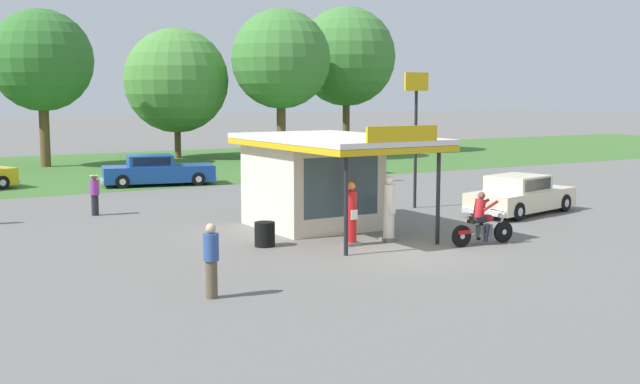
{
  "coord_description": "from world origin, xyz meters",
  "views": [
    {
      "loc": [
        -13.35,
        -17.48,
        4.43
      ],
      "look_at": [
        -0.76,
        3.51,
        1.4
      ],
      "focal_mm": 44.58,
      "sensor_mm": 36.0,
      "label": 1
    }
  ],
  "objects_px": {
    "motorcycle_with_rider": "(482,223)",
    "featured_classic_sedan": "(520,196)",
    "gas_pump_nearside": "(351,217)",
    "bystander_strolling_foreground": "(95,194)",
    "gas_pump_offside": "(389,211)",
    "parked_car_back_row_left": "(335,162)",
    "spare_tire_stack": "(265,234)",
    "parked_car_back_row_far_right": "(157,171)",
    "bystander_leaning_by_kiosk": "(211,259)",
    "bystander_admiring_sedan": "(376,166)",
    "roadside_pole_sign": "(416,117)"
  },
  "relations": [
    {
      "from": "bystander_leaning_by_kiosk",
      "to": "bystander_admiring_sedan",
      "type": "xyz_separation_m",
      "value": [
        16.42,
        17.22,
        -0.08
      ]
    },
    {
      "from": "parked_car_back_row_far_right",
      "to": "spare_tire_stack",
      "type": "bearing_deg",
      "value": -98.94
    },
    {
      "from": "gas_pump_nearside",
      "to": "parked_car_back_row_far_right",
      "type": "distance_m",
      "value": 17.87
    },
    {
      "from": "roadside_pole_sign",
      "to": "parked_car_back_row_far_right",
      "type": "bearing_deg",
      "value": 115.4
    },
    {
      "from": "gas_pump_offside",
      "to": "spare_tire_stack",
      "type": "height_order",
      "value": "gas_pump_offside"
    },
    {
      "from": "gas_pump_offside",
      "to": "bystander_leaning_by_kiosk",
      "type": "height_order",
      "value": "gas_pump_offside"
    },
    {
      "from": "featured_classic_sedan",
      "to": "parked_car_back_row_left",
      "type": "relative_size",
      "value": 1.01
    },
    {
      "from": "spare_tire_stack",
      "to": "motorcycle_with_rider",
      "type": "bearing_deg",
      "value": -28.7
    },
    {
      "from": "gas_pump_offside",
      "to": "parked_car_back_row_far_right",
      "type": "relative_size",
      "value": 0.35
    },
    {
      "from": "featured_classic_sedan",
      "to": "motorcycle_with_rider",
      "type": "bearing_deg",
      "value": -144.5
    },
    {
      "from": "spare_tire_stack",
      "to": "parked_car_back_row_far_right",
      "type": "bearing_deg",
      "value": 81.06
    },
    {
      "from": "gas_pump_offside",
      "to": "motorcycle_with_rider",
      "type": "height_order",
      "value": "gas_pump_offside"
    },
    {
      "from": "bystander_strolling_foreground",
      "to": "spare_tire_stack",
      "type": "height_order",
      "value": "bystander_strolling_foreground"
    },
    {
      "from": "gas_pump_nearside",
      "to": "motorcycle_with_rider",
      "type": "bearing_deg",
      "value": -29.63
    },
    {
      "from": "roadside_pole_sign",
      "to": "spare_tire_stack",
      "type": "bearing_deg",
      "value": -154.91
    },
    {
      "from": "gas_pump_nearside",
      "to": "bystander_strolling_foreground",
      "type": "bearing_deg",
      "value": 116.73
    },
    {
      "from": "parked_car_back_row_far_right",
      "to": "roadside_pole_sign",
      "type": "xyz_separation_m",
      "value": [
        6.01,
        -12.66,
        2.87
      ]
    },
    {
      "from": "gas_pump_nearside",
      "to": "spare_tire_stack",
      "type": "distance_m",
      "value": 2.58
    },
    {
      "from": "bystander_strolling_foreground",
      "to": "motorcycle_with_rider",
      "type": "bearing_deg",
      "value": -54.6
    },
    {
      "from": "parked_car_back_row_left",
      "to": "parked_car_back_row_far_right",
      "type": "bearing_deg",
      "value": 178.51
    },
    {
      "from": "parked_car_back_row_left",
      "to": "bystander_strolling_foreground",
      "type": "bearing_deg",
      "value": -152.69
    },
    {
      "from": "gas_pump_nearside",
      "to": "motorcycle_with_rider",
      "type": "height_order",
      "value": "gas_pump_nearside"
    },
    {
      "from": "bystander_strolling_foreground",
      "to": "bystander_admiring_sedan",
      "type": "relative_size",
      "value": 1.0
    },
    {
      "from": "motorcycle_with_rider",
      "to": "featured_classic_sedan",
      "type": "relative_size",
      "value": 0.42
    },
    {
      "from": "bystander_leaning_by_kiosk",
      "to": "bystander_strolling_foreground",
      "type": "distance_m",
      "value": 13.27
    },
    {
      "from": "motorcycle_with_rider",
      "to": "roadside_pole_sign",
      "type": "distance_m",
      "value": 8.26
    },
    {
      "from": "parked_car_back_row_left",
      "to": "bystander_leaning_by_kiosk",
      "type": "distance_m",
      "value": 26.76
    },
    {
      "from": "gas_pump_offside",
      "to": "featured_classic_sedan",
      "type": "height_order",
      "value": "gas_pump_offside"
    },
    {
      "from": "featured_classic_sedan",
      "to": "bystander_strolling_foreground",
      "type": "bearing_deg",
      "value": 150.66
    },
    {
      "from": "bystander_admiring_sedan",
      "to": "roadside_pole_sign",
      "type": "distance_m",
      "value": 9.8
    },
    {
      "from": "roadside_pole_sign",
      "to": "spare_tire_stack",
      "type": "distance_m",
      "value": 10.06
    },
    {
      "from": "gas_pump_offside",
      "to": "parked_car_back_row_left",
      "type": "relative_size",
      "value": 0.38
    },
    {
      "from": "gas_pump_nearside",
      "to": "parked_car_back_row_left",
      "type": "xyz_separation_m",
      "value": [
        10.47,
        17.6,
        -0.14
      ]
    },
    {
      "from": "bystander_admiring_sedan",
      "to": "roadside_pole_sign",
      "type": "height_order",
      "value": "roadside_pole_sign"
    },
    {
      "from": "bystander_leaning_by_kiosk",
      "to": "bystander_strolling_foreground",
      "type": "bearing_deg",
      "value": 85.39
    },
    {
      "from": "featured_classic_sedan",
      "to": "roadside_pole_sign",
      "type": "distance_m",
      "value": 4.96
    },
    {
      "from": "parked_car_back_row_left",
      "to": "bystander_leaning_by_kiosk",
      "type": "xyz_separation_m",
      "value": [
        -16.41,
        -21.14,
        0.16
      ]
    },
    {
      "from": "gas_pump_offside",
      "to": "spare_tire_stack",
      "type": "bearing_deg",
      "value": 162.25
    },
    {
      "from": "parked_car_back_row_left",
      "to": "parked_car_back_row_far_right",
      "type": "height_order",
      "value": "parked_car_back_row_left"
    },
    {
      "from": "bystander_leaning_by_kiosk",
      "to": "bystander_admiring_sedan",
      "type": "distance_m",
      "value": 23.79
    },
    {
      "from": "motorcycle_with_rider",
      "to": "parked_car_back_row_far_right",
      "type": "xyz_separation_m",
      "value": [
        -2.98,
        19.78,
        0.03
      ]
    },
    {
      "from": "featured_classic_sedan",
      "to": "parked_car_back_row_left",
      "type": "distance_m",
      "value": 15.71
    },
    {
      "from": "bystander_leaning_by_kiosk",
      "to": "spare_tire_stack",
      "type": "distance_m",
      "value": 6.0
    },
    {
      "from": "featured_classic_sedan",
      "to": "parked_car_back_row_left",
      "type": "xyz_separation_m",
      "value": [
        1.64,
        15.62,
        0.05
      ]
    },
    {
      "from": "roadside_pole_sign",
      "to": "featured_classic_sedan",
      "type": "bearing_deg",
      "value": -52.96
    },
    {
      "from": "featured_classic_sedan",
      "to": "bystander_strolling_foreground",
      "type": "distance_m",
      "value": 15.71
    },
    {
      "from": "gas_pump_offside",
      "to": "bystander_admiring_sedan",
      "type": "distance_m",
      "value": 16.43
    },
    {
      "from": "motorcycle_with_rider",
      "to": "gas_pump_nearside",
      "type": "bearing_deg",
      "value": 150.37
    },
    {
      "from": "parked_car_back_row_left",
      "to": "bystander_leaning_by_kiosk",
      "type": "height_order",
      "value": "bystander_leaning_by_kiosk"
    },
    {
      "from": "gas_pump_offside",
      "to": "bystander_leaning_by_kiosk",
      "type": "relative_size",
      "value": 1.2
    }
  ]
}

